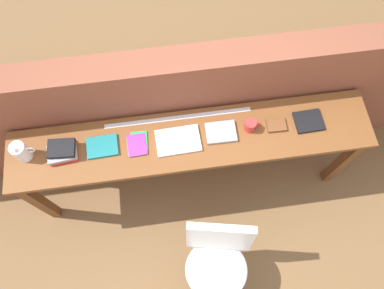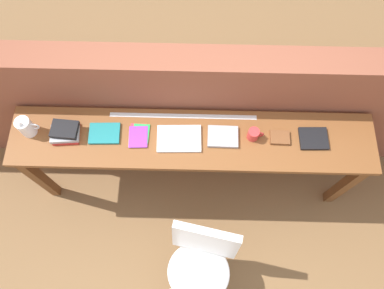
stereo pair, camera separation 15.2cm
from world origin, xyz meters
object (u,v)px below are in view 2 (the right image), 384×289
Objects in this scene: pitcher_white at (26,127)px; book_open_centre at (179,139)px; mug at (254,134)px; chair_white_moulded at (201,261)px; magazine_cycling at (104,133)px; pamphlet_pile_colourful at (138,136)px; book_stack_leftmost at (65,132)px; book_repair_rightmost at (314,139)px; leather_journal_brown at (280,138)px.

pitcher_white is 0.62× the size of book_open_centre.
mug is (1.52, -0.00, -0.03)m from pitcher_white.
book_open_centre reaches higher than chair_white_moulded.
pamphlet_pile_colourful is (0.23, -0.01, -0.00)m from magazine_cycling.
magazine_cycling is at bearing 177.90° from pamphlet_pile_colourful.
pamphlet_pile_colourful is at bearing 0.23° from book_stack_leftmost.
pitcher_white reaches higher than pamphlet_pile_colourful.
chair_white_moulded is 4.30× the size of magazine_cycling.
mug reaches higher than book_repair_rightmost.
pitcher_white is 1.02m from book_open_centre.
chair_white_moulded is at bearing -79.36° from book_open_centre.
book_stack_leftmost is 0.26m from magazine_cycling.
book_repair_rightmost is at bearing -0.94° from mug.
book_stack_leftmost is 1.09× the size of pamphlet_pile_colourful.
mug is (0.33, 0.79, 0.40)m from chair_white_moulded.
pitcher_white is (-1.19, 0.79, 0.43)m from chair_white_moulded.
book_stack_leftmost is at bearing -3.76° from pitcher_white.
magazine_cycling is 1.01m from mug.
pitcher_white is 0.92× the size of book_stack_leftmost.
book_stack_leftmost is at bearing -179.77° from pamphlet_pile_colourful.
mug is at bearing -1.77° from magazine_cycling.
book_stack_leftmost is 0.49m from pamphlet_pile_colourful.
book_stack_leftmost is 1.82× the size of mug.
pitcher_white is at bearing 176.42° from book_open_centre.
chair_white_moulded is at bearing -39.79° from book_stack_leftmost.
book_repair_rightmost is (1.42, -0.00, 0.00)m from magazine_cycling.
book_open_centre is (-0.17, 0.76, 0.36)m from chair_white_moulded.
magazine_cycling is 1.13× the size of pamphlet_pile_colourful.
pamphlet_pile_colourful is 0.78m from mug.
chair_white_moulded is 1.14m from book_repair_rightmost.
book_stack_leftmost is 1.68m from book_repair_rightmost.
mug is at bearing 1.55° from book_open_centre.
magazine_cycling is 1.59× the size of leather_journal_brown.
chair_white_moulded is 3.00× the size of book_open_centre.
magazine_cycling is at bearing -179.86° from mug.
chair_white_moulded is 1.01m from leather_journal_brown.
pamphlet_pile_colourful is 1.41× the size of leather_journal_brown.
mug is at bearing 177.49° from book_repair_rightmost.
pitcher_white is 1.52m from mug.
magazine_cycling is 0.23m from pamphlet_pile_colourful.
magazine_cycling reaches higher than pamphlet_pile_colourful.
mug is 0.18m from leather_journal_brown.
book_open_centre is 0.91m from book_repair_rightmost.
leather_journal_brown reaches higher than magazine_cycling.
mug reaches higher than pamphlet_pile_colourful.
pamphlet_pile_colourful is at bearing 178.63° from book_repair_rightmost.
pitcher_white is 1.93m from book_repair_rightmost.
book_open_centre is (0.28, -0.02, 0.00)m from pamphlet_pile_colourful.
book_stack_leftmost is 1.05× the size of book_repair_rightmost.
mug is at bearing 0.58° from book_stack_leftmost.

